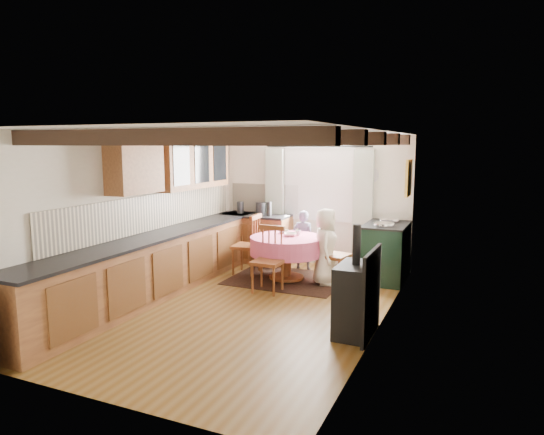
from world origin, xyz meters
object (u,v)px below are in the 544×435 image
at_px(child_far, 303,240).
at_px(dining_table, 287,258).
at_px(child_right, 326,247).
at_px(aga_range, 386,251).
at_px(cast_iron_stove, 356,280).
at_px(cup, 298,233).
at_px(chair_left, 246,244).
at_px(chair_right, 335,253).
at_px(chair_near, 267,260).

bearing_deg(child_far, dining_table, 82.76).
height_order(dining_table, child_right, child_right).
xyz_separation_m(dining_table, aga_range, (1.50, 0.65, 0.12)).
xyz_separation_m(cast_iron_stove, cup, (-1.49, 2.05, 0.11)).
xyz_separation_m(cast_iron_stove, child_right, (-0.95, 1.86, -0.05)).
xyz_separation_m(dining_table, chair_left, (-0.79, 0.09, 0.16)).
bearing_deg(chair_left, child_right, 83.85).
bearing_deg(chair_left, dining_table, 80.35).
bearing_deg(cup, cast_iron_stove, -53.91).
distance_m(aga_range, child_right, 1.06).
height_order(chair_right, child_far, child_far).
distance_m(chair_left, chair_right, 1.60).
bearing_deg(aga_range, cast_iron_stove, -87.48).
distance_m(chair_right, aga_range, 0.90).
bearing_deg(dining_table, cup, 59.00).
xyz_separation_m(chair_left, cast_iron_stove, (2.41, -1.94, 0.14)).
height_order(chair_left, cast_iron_stove, cast_iron_stove).
bearing_deg(dining_table, child_right, 1.25).
xyz_separation_m(dining_table, chair_right, (0.80, 0.09, 0.14)).
bearing_deg(child_right, dining_table, 76.79).
bearing_deg(chair_left, child_far, 126.63).
xyz_separation_m(chair_right, cast_iron_stove, (0.81, -1.94, 0.16)).
relative_size(dining_table, chair_right, 1.19).
bearing_deg(aga_range, chair_right, -141.44).
bearing_deg(chair_near, child_far, 88.71).
xyz_separation_m(chair_left, child_right, (1.46, -0.08, 0.09)).
bearing_deg(dining_table, cast_iron_stove, -48.86).
relative_size(cast_iron_stove, cup, 14.29).
bearing_deg(aga_range, chair_near, -137.58).
bearing_deg(child_far, cup, 94.57).
bearing_deg(child_right, aga_range, -67.23).
height_order(chair_near, cup, chair_near).
height_order(aga_range, cup, aga_range).
relative_size(chair_left, chair_right, 1.04).
distance_m(aga_range, child_far, 1.50).
xyz_separation_m(chair_left, aga_range, (2.30, 0.56, -0.04)).
height_order(chair_left, aga_range, chair_left).
bearing_deg(child_right, chair_right, -74.76).
distance_m(chair_near, child_right, 1.02).
bearing_deg(child_right, chair_left, 72.58).
xyz_separation_m(child_right, cup, (-0.54, 0.19, 0.15)).
relative_size(aga_range, cup, 11.31).
height_order(child_far, cup, child_far).
height_order(chair_left, cup, chair_left).
bearing_deg(chair_near, chair_left, 133.05).
distance_m(dining_table, child_far, 0.78).
bearing_deg(chair_left, chair_right, 86.93).
height_order(chair_near, child_far, child_far).
height_order(chair_right, child_right, child_right).
relative_size(chair_near, cup, 10.89).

